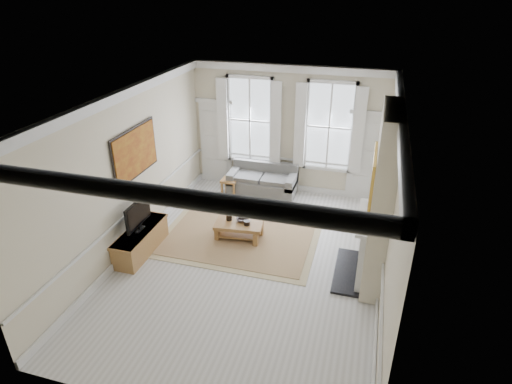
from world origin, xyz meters
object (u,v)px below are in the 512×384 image
(side_table, at_px, (230,183))
(tv_stand, at_px, (141,241))
(sofa, at_px, (263,182))
(coffee_table, at_px, (239,226))

(side_table, xyz_separation_m, tv_stand, (-0.96, -3.02, -0.13))
(side_table, bearing_deg, sofa, 24.81)
(sofa, relative_size, coffee_table, 1.60)
(side_table, bearing_deg, coffee_table, -65.33)
(sofa, distance_m, tv_stand, 3.83)
(sofa, relative_size, side_table, 3.52)
(sofa, bearing_deg, side_table, -155.19)
(side_table, relative_size, tv_stand, 0.33)
(coffee_table, bearing_deg, side_table, 108.53)
(tv_stand, bearing_deg, side_table, 72.32)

